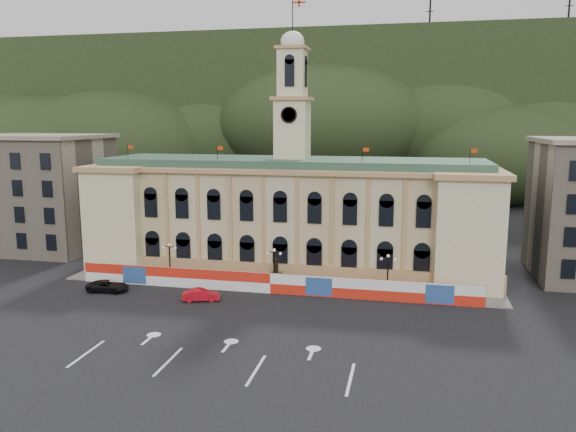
% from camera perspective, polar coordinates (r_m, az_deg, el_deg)
% --- Properties ---
extents(ground, '(260.00, 260.00, 0.00)m').
position_cam_1_polar(ground, '(55.74, -5.63, -12.38)').
color(ground, black).
rests_on(ground, ground).
extents(lane_markings, '(26.00, 10.00, 0.02)m').
position_cam_1_polar(lane_markings, '(51.39, -7.39, -14.39)').
color(lane_markings, white).
rests_on(lane_markings, ground).
extents(hill_ridge, '(230.00, 80.00, 64.00)m').
position_cam_1_polar(hill_ridge, '(171.82, 6.97, 9.20)').
color(hill_ridge, black).
rests_on(hill_ridge, ground).
extents(city_hall, '(56.20, 17.60, 37.10)m').
position_cam_1_polar(city_hall, '(79.46, 0.38, 0.26)').
color(city_hall, beige).
rests_on(city_hall, ground).
extents(side_building_left, '(21.00, 17.00, 18.60)m').
position_cam_1_polar(side_building_left, '(100.15, -24.05, 2.25)').
color(side_building_left, tan).
rests_on(side_building_left, ground).
extents(hoarding_fence, '(50.00, 0.44, 2.50)m').
position_cam_1_polar(hoarding_fence, '(68.99, -1.74, -6.84)').
color(hoarding_fence, red).
rests_on(hoarding_fence, ground).
extents(pavement, '(56.00, 5.50, 0.16)m').
position_cam_1_polar(pavement, '(71.84, -1.26, -7.14)').
color(pavement, slate).
rests_on(pavement, ground).
extents(statue, '(1.40, 1.40, 3.72)m').
position_cam_1_polar(statue, '(71.76, -1.22, -6.24)').
color(statue, '#595651').
rests_on(statue, ground).
extents(lamp_left, '(1.96, 0.44, 5.15)m').
position_cam_1_polar(lamp_left, '(74.78, -11.93, -4.29)').
color(lamp_left, black).
rests_on(lamp_left, ground).
extents(lamp_center, '(1.96, 0.44, 5.15)m').
position_cam_1_polar(lamp_center, '(70.32, -1.42, -4.98)').
color(lamp_center, black).
rests_on(lamp_center, ground).
extents(lamp_right, '(1.96, 0.44, 5.15)m').
position_cam_1_polar(lamp_right, '(68.48, 10.10, -5.53)').
color(lamp_right, black).
rests_on(lamp_right, ground).
extents(red_sedan, '(4.04, 5.23, 1.43)m').
position_cam_1_polar(red_sedan, '(67.07, -8.83, -7.92)').
color(red_sedan, red).
rests_on(red_sedan, ground).
extents(black_suv, '(3.20, 5.48, 1.41)m').
position_cam_1_polar(black_suv, '(73.15, -17.84, -6.79)').
color(black_suv, black).
rests_on(black_suv, ground).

